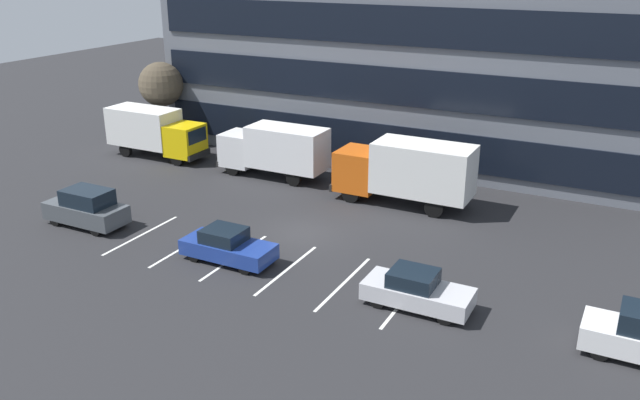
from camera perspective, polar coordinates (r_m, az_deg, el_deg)
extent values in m
plane|color=#262628|center=(33.31, -1.61, -2.87)|extent=(120.00, 120.00, 0.00)
cube|color=slate|center=(47.49, 9.12, 13.02)|extent=(34.67, 13.77, 14.40)
cube|color=black|center=(42.11, 5.67, 4.96)|extent=(33.28, 0.16, 2.30)
cube|color=black|center=(41.29, 5.84, 9.78)|extent=(33.28, 0.16, 2.30)
cube|color=black|center=(40.77, 6.03, 14.75)|extent=(33.28, 0.16, 2.30)
cube|color=silver|center=(34.27, -15.13, -2.92)|extent=(0.14, 5.40, 0.01)
cube|color=silver|center=(32.55, -11.45, -3.87)|extent=(0.14, 5.40, 0.01)
cube|color=silver|center=(31.00, -7.36, -4.91)|extent=(0.14, 5.40, 0.01)
cube|color=silver|center=(29.63, -2.86, -6.01)|extent=(0.14, 5.40, 0.01)
cube|color=silver|center=(28.46, 2.06, -7.18)|extent=(0.14, 5.40, 0.01)
cube|color=silver|center=(27.54, 7.39, -8.37)|extent=(0.14, 5.40, 0.01)
cube|color=#D85914|center=(37.79, 3.38, 2.67)|extent=(2.27, 2.47, 2.27)
cube|color=black|center=(38.10, 1.86, 3.56)|extent=(0.06, 2.08, 1.00)
cube|color=white|center=(36.32, 8.89, 2.64)|extent=(5.36, 2.58, 2.78)
cube|color=black|center=(38.57, 1.74, 1.54)|extent=(0.21, 2.47, 0.41)
cylinder|color=black|center=(37.25, 2.67, 0.57)|extent=(1.03, 0.31, 1.03)
cylinder|color=black|center=(39.08, 3.98, 1.52)|extent=(1.03, 0.31, 1.03)
cylinder|color=black|center=(35.63, 9.82, -0.68)|extent=(1.03, 0.31, 1.03)
cylinder|color=black|center=(37.54, 10.83, 0.37)|extent=(1.03, 0.31, 1.03)
cube|color=white|center=(42.60, -6.88, 4.42)|extent=(2.06, 2.24, 2.06)
cube|color=black|center=(43.04, -8.02, 5.11)|extent=(0.06, 1.88, 0.90)
cube|color=white|center=(40.67, -2.85, 4.52)|extent=(4.86, 2.34, 2.52)
cube|color=black|center=(43.44, -8.01, 3.47)|extent=(0.19, 2.24, 0.37)
cylinder|color=black|center=(42.14, -7.54, 2.75)|extent=(0.93, 0.28, 0.93)
cylinder|color=black|center=(43.65, -6.12, 3.44)|extent=(0.93, 0.28, 0.93)
cylinder|color=black|center=(39.88, -2.29, 1.87)|extent=(0.93, 0.28, 0.93)
cylinder|color=black|center=(41.47, -0.98, 2.63)|extent=(0.93, 0.28, 0.93)
cube|color=yellow|center=(45.15, -11.55, 5.09)|extent=(2.07, 2.26, 2.07)
cube|color=black|center=(44.43, -10.55, 5.46)|extent=(0.06, 1.90, 0.91)
cube|color=white|center=(47.23, -14.93, 6.14)|extent=(4.89, 2.35, 2.54)
cube|color=black|center=(44.74, -10.38, 3.84)|extent=(0.19, 2.26, 0.38)
cylinder|color=black|center=(46.15, -10.71, 4.15)|extent=(0.94, 0.28, 0.94)
cylinder|color=black|center=(44.71, -12.22, 3.51)|extent=(0.94, 0.28, 0.94)
cylinder|color=black|center=(48.95, -14.87, 4.76)|extent=(0.94, 0.28, 0.94)
cylinder|color=black|center=(47.59, -16.41, 4.16)|extent=(0.94, 0.28, 0.94)
cube|color=navy|center=(30.44, -7.89, -4.20)|extent=(4.31, 1.81, 0.70)
cube|color=black|center=(30.29, -8.28, -3.00)|extent=(1.81, 1.59, 0.60)
cylinder|color=black|center=(30.44, -4.88, -4.68)|extent=(0.60, 0.22, 0.60)
cylinder|color=black|center=(29.27, -6.50, -5.83)|extent=(0.60, 0.22, 0.60)
cylinder|color=black|center=(31.89, -9.10, -3.66)|extent=(0.60, 0.22, 0.60)
cylinder|color=black|center=(30.77, -10.81, -4.71)|extent=(0.60, 0.22, 0.60)
cube|color=#474C51|center=(36.06, -19.51, -1.00)|extent=(4.37, 1.85, 0.90)
cube|color=black|center=(35.62, -19.43, 0.22)|extent=(2.40, 1.63, 0.81)
cylinder|color=black|center=(36.70, -21.86, -1.60)|extent=(0.65, 0.21, 0.65)
cylinder|color=black|center=(37.68, -20.04, -0.78)|extent=(0.65, 0.21, 0.65)
cylinder|color=black|center=(34.72, -18.78, -2.44)|extent=(0.65, 0.21, 0.65)
cylinder|color=black|center=(35.76, -16.95, -1.55)|extent=(0.65, 0.21, 0.65)
cube|color=silver|center=(26.69, 8.42, -7.99)|extent=(4.30, 1.80, 0.70)
cube|color=black|center=(26.45, 8.05, -6.66)|extent=(1.81, 1.58, 0.60)
cylinder|color=black|center=(27.15, 11.71, -8.39)|extent=(0.60, 0.22, 0.60)
cylinder|color=black|center=(25.84, 10.72, -9.92)|extent=(0.60, 0.22, 0.60)
cylinder|color=black|center=(27.88, 6.24, -7.25)|extent=(0.60, 0.22, 0.60)
cylinder|color=black|center=(26.59, 4.99, -8.66)|extent=(0.60, 0.22, 0.60)
cylinder|color=black|center=(25.35, 22.97, -11.98)|extent=(0.62, 0.20, 0.62)
cylinder|color=black|center=(26.69, 23.30, -10.31)|extent=(0.62, 0.20, 0.62)
cylinder|color=#473323|center=(50.01, -13.29, 6.52)|extent=(0.28, 0.28, 3.12)
sphere|color=#4C4233|center=(49.43, -13.56, 9.67)|extent=(3.17, 3.17, 3.17)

